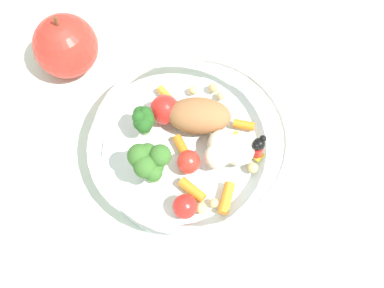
# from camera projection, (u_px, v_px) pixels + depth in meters

# --- Properties ---
(ground_plane) EXTENTS (2.40, 2.40, 0.00)m
(ground_plane) POSITION_uv_depth(u_px,v_px,m) (194.00, 142.00, 0.53)
(ground_plane) COLOR silver
(food_container) EXTENTS (0.21, 0.21, 0.07)m
(food_container) POSITION_uv_depth(u_px,v_px,m) (192.00, 143.00, 0.50)
(food_container) COLOR white
(food_container) RESTS_ON ground_plane
(loose_apple) EXTENTS (0.07, 0.07, 0.09)m
(loose_apple) POSITION_uv_depth(u_px,v_px,m) (66.00, 46.00, 0.54)
(loose_apple) COLOR red
(loose_apple) RESTS_ON ground_plane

